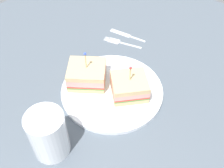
{
  "coord_description": "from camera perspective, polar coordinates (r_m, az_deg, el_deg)",
  "views": [
    {
      "loc": [
        -30.33,
        34.86,
        53.78
      ],
      "look_at": [
        0.0,
        0.0,
        3.04
      ],
      "focal_mm": 43.41,
      "sensor_mm": 36.0,
      "label": 1
    }
  ],
  "objects": [
    {
      "name": "fork",
      "position": [
        0.86,
        1.35,
        8.87
      ],
      "size": [
        12.08,
        4.96,
        0.35
      ],
      "color": "silver",
      "rests_on": "ground_plane"
    },
    {
      "name": "drink_glass",
      "position": [
        0.59,
        -13.13,
        -10.67
      ],
      "size": [
        7.94,
        7.94,
        11.46
      ],
      "color": "beige",
      "rests_on": "ground_plane"
    },
    {
      "name": "sandwich_half_front",
      "position": [
        0.68,
        3.67,
        -0.54
      ],
      "size": [
        11.7,
        11.77,
        9.35
      ],
      "color": "tan",
      "rests_on": "plate"
    },
    {
      "name": "knife",
      "position": [
        0.89,
        2.89,
        10.34
      ],
      "size": [
        12.38,
        3.47,
        0.35
      ],
      "color": "silver",
      "rests_on": "ground_plane"
    },
    {
      "name": "sandwich_half_back",
      "position": [
        0.7,
        -5.29,
        1.99
      ],
      "size": [
        12.62,
        12.41,
        10.11
      ],
      "color": "tan",
      "rests_on": "plate"
    },
    {
      "name": "ground_plane",
      "position": [
        0.72,
        0.0,
        -2.17
      ],
      "size": [
        119.05,
        119.05,
        2.0
      ],
      "primitive_type": "cube",
      "color": "#4C5660"
    },
    {
      "name": "plate",
      "position": [
        0.71,
        0.0,
        -1.38
      ],
      "size": [
        26.37,
        26.37,
        1.04
      ],
      "primitive_type": "cylinder",
      "color": "white",
      "rests_on": "ground_plane"
    }
  ]
}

